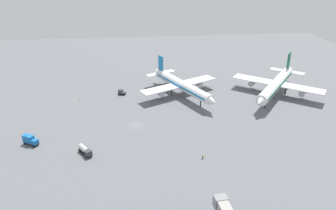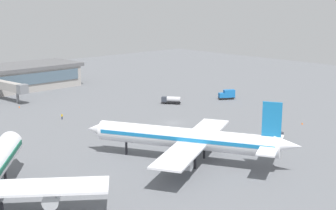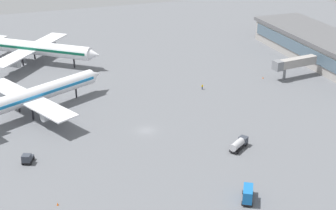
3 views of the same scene
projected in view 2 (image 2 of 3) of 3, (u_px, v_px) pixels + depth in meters
ground at (173, 123)px, 136.69m from camera, size 288.00×288.00×0.00m
airplane_at_gate at (188, 138)px, 102.82m from camera, size 36.55×43.90×14.42m
baggage_tug at (277, 136)px, 118.99m from camera, size 3.69×3.21×2.30m
catering_truck at (227, 94)px, 167.69m from camera, size 5.78×4.50×3.30m
fuel_truck at (171, 100)px, 160.53m from camera, size 5.15×6.26×2.50m
ground_crew_worker at (62, 116)px, 140.24m from camera, size 0.44×0.57×1.67m
jet_bridge at (11, 87)px, 162.69m from camera, size 4.56×16.54×6.74m
safety_cone_near_gate at (302, 123)px, 134.68m from camera, size 0.44×0.44×0.60m
safety_cone_mid_apron at (19, 107)px, 155.28m from camera, size 0.44×0.44×0.60m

